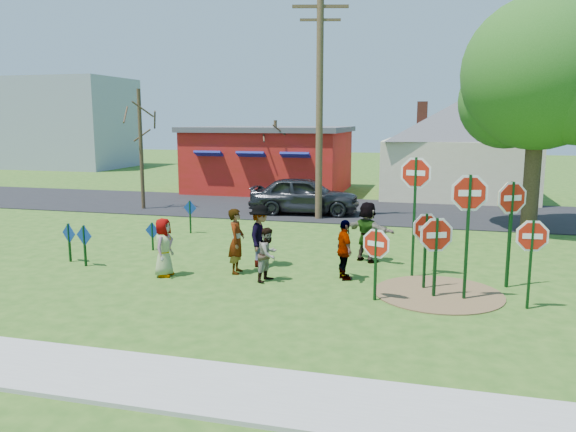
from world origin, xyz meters
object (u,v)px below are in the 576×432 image
(suv, at_px, (304,195))
(stop_sign_b, at_px, (415,186))
(stop_sign_d, at_px, (512,207))
(utility_pole, at_px, (320,102))
(person_a, at_px, (164,247))
(stop_sign_c, at_px, (469,208))
(person_b, at_px, (237,241))
(leafy_tree, at_px, (543,82))
(stop_sign_a, at_px, (376,249))

(suv, bearing_deg, stop_sign_b, -155.78)
(stop_sign_d, height_order, utility_pole, utility_pole)
(stop_sign_b, distance_m, person_a, 7.14)
(stop_sign_c, height_order, utility_pole, utility_pole)
(stop_sign_c, xyz_separation_m, stop_sign_d, (1.12, 1.35, -0.15))
(utility_pole, bearing_deg, person_b, -93.06)
(suv, bearing_deg, person_b, 177.27)
(suv, bearing_deg, utility_pole, -145.88)
(stop_sign_d, height_order, person_a, stop_sign_d)
(stop_sign_c, xyz_separation_m, leafy_tree, (2.95, 9.31, 3.45))
(person_a, xyz_separation_m, person_b, (1.86, 0.81, 0.11))
(stop_sign_c, bearing_deg, stop_sign_b, 115.40)
(stop_sign_a, relative_size, person_a, 1.15)
(stop_sign_a, xyz_separation_m, stop_sign_b, (0.79, 2.35, 1.28))
(stop_sign_c, height_order, suv, stop_sign_c)
(person_a, bearing_deg, stop_sign_d, -86.52)
(stop_sign_b, distance_m, leafy_tree, 9.23)
(stop_sign_c, height_order, person_a, stop_sign_c)
(stop_sign_c, relative_size, utility_pole, 0.34)
(stop_sign_d, bearing_deg, utility_pole, 98.52)
(suv, distance_m, utility_pole, 4.38)
(stop_sign_a, xyz_separation_m, leafy_tree, (5.05, 9.90, 4.44))
(stop_sign_d, xyz_separation_m, person_a, (-9.15, -1.29, -1.29))
(stop_sign_c, bearing_deg, suv, 109.20)
(suv, relative_size, leafy_tree, 0.57)
(stop_sign_d, distance_m, utility_pole, 11.45)
(stop_sign_c, distance_m, utility_pole, 11.90)
(person_a, xyz_separation_m, suv, (1.46, 11.12, 0.07))
(stop_sign_d, relative_size, person_b, 1.58)
(stop_sign_b, relative_size, person_a, 2.12)
(stop_sign_c, bearing_deg, person_b, 160.67)
(stop_sign_b, relative_size, stop_sign_c, 1.08)
(stop_sign_a, distance_m, person_b, 4.34)
(stop_sign_a, distance_m, person_a, 5.98)
(stop_sign_a, relative_size, stop_sign_c, 0.59)
(utility_pole, bearing_deg, stop_sign_b, -62.31)
(stop_sign_c, relative_size, suv, 0.64)
(utility_pole, bearing_deg, stop_sign_c, -60.62)
(suv, height_order, utility_pole, utility_pole)
(stop_sign_d, bearing_deg, person_a, 158.60)
(stop_sign_b, distance_m, suv, 10.92)
(stop_sign_a, relative_size, suv, 0.38)
(stop_sign_a, distance_m, stop_sign_c, 2.39)
(stop_sign_b, xyz_separation_m, stop_sign_c, (1.31, -1.76, -0.29))
(person_b, bearing_deg, utility_pole, -10.02)
(stop_sign_a, height_order, person_b, stop_sign_a)
(stop_sign_b, distance_m, person_b, 5.20)
(person_b, xyz_separation_m, suv, (-0.40, 10.30, -0.03))
(stop_sign_a, bearing_deg, stop_sign_c, 37.25)
(person_a, bearing_deg, stop_sign_c, -94.99)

